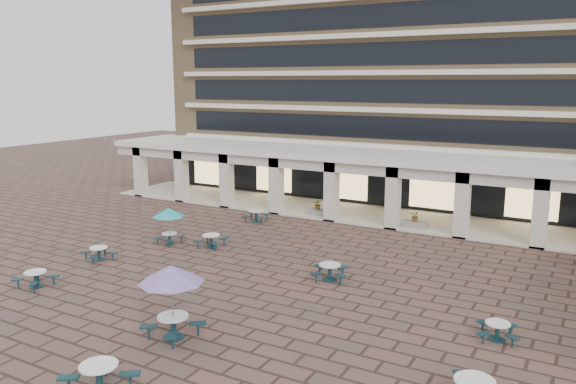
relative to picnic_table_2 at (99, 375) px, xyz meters
name	(u,v)px	position (x,y,z in m)	size (l,w,h in m)	color
ground	(259,283)	(-0.72, 10.05, -0.51)	(120.00, 120.00, 0.00)	brown
apartment_building	(426,37)	(-0.72, 35.51, 12.09)	(40.00, 15.50, 25.20)	tan
retail_arcade	(375,173)	(-0.72, 24.84, 2.49)	(42.00, 6.60, 4.40)	white
picnic_table_2	(99,375)	(0.00, 0.00, 0.00)	(2.13, 2.13, 0.86)	#14353E
picnic_table_4	(168,214)	(-8.51, 12.91, 1.26)	(1.81, 1.81, 2.09)	#14353E
picnic_table_5	(36,278)	(-9.25, 4.78, -0.09)	(1.63, 1.63, 0.72)	#14353E
picnic_table_6	(171,277)	(-0.44, 3.84, 1.79)	(2.35, 2.35, 2.71)	#14353E
picnic_table_7	(497,330)	(9.79, 9.36, -0.12)	(1.67, 1.67, 0.66)	#14353E
picnic_table_8	(99,252)	(-9.76, 8.89, -0.10)	(1.87, 1.87, 0.69)	#14353E
picnic_table_9	(211,240)	(-6.05, 13.55, -0.08)	(1.77, 1.77, 0.73)	#14353E
picnic_table_12	(256,215)	(-6.99, 19.69, -0.07)	(1.91, 1.91, 0.75)	#14353E
picnic_table_13	(330,270)	(1.92, 12.05, -0.06)	(2.02, 2.02, 0.76)	#14353E
planter_left	(318,210)	(-4.05, 22.95, -0.03)	(1.50, 0.77, 1.24)	gray
planter_right	(415,222)	(2.71, 22.95, -0.06)	(1.50, 0.69, 1.19)	gray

